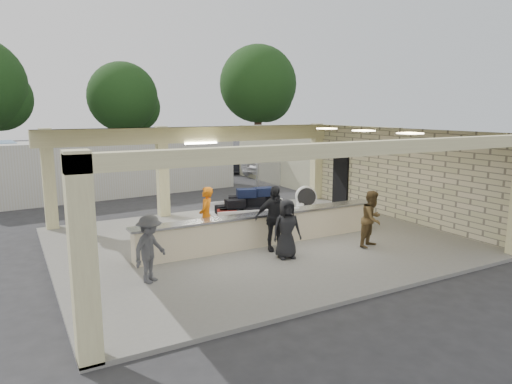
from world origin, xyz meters
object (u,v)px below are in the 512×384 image
baggage_handler (206,216)px  container_white (111,168)px  passenger_a (372,219)px  passenger_c (150,249)px  car_white_b (316,162)px  baggage_counter (265,229)px  luggage_cart (251,210)px  car_dark (243,163)px  passenger_d (287,229)px  passenger_b (274,218)px  drum_fan (306,197)px  car_white_a (279,163)px

baggage_handler → container_white: 10.48m
passenger_a → passenger_c: 6.64m
car_white_b → container_white: container_white is taller
baggage_handler → passenger_a: 4.97m
baggage_counter → container_white: bearing=101.2°
baggage_counter → luggage_cart: bearing=81.2°
car_dark → baggage_counter: bearing=175.5°
baggage_handler → passenger_d: (1.45, -2.23, -0.06)m
baggage_handler → passenger_c: bearing=-11.4°
passenger_b → passenger_d: size_ratio=1.16×
baggage_handler → car_white_b: bearing=169.0°
passenger_d → container_white: 12.86m
luggage_cart → car_white_b: size_ratio=0.66×
drum_fan → baggage_handler: baggage_handler is taller
passenger_a → car_white_b: (9.03, 15.05, -0.25)m
container_white → drum_fan: bearing=-55.9°
passenger_b → car_white_b: passenger_b is taller
car_dark → container_white: size_ratio=0.34×
passenger_d → passenger_b: bearing=95.9°
passenger_b → passenger_a: bearing=-6.0°
drum_fan → container_white: 9.95m
luggage_cart → passenger_b: passenger_b is taller
car_white_b → passenger_c: bearing=133.6°
passenger_c → car_white_b: size_ratio=0.37×
baggage_handler → passenger_d: baggage_handler is taller
passenger_d → car_white_b: (11.86, 14.73, -0.23)m
baggage_handler → car_white_b: (13.30, 12.51, -0.29)m
drum_fan → passenger_d: size_ratio=0.57×
drum_fan → passenger_b: size_ratio=0.50×
car_white_a → car_white_b: size_ratio=1.19×
luggage_cart → passenger_d: size_ratio=1.77×
drum_fan → baggage_counter: bearing=-113.7°
baggage_counter → passenger_c: bearing=-160.6°
container_white → passenger_a: bearing=-74.3°
luggage_cart → passenger_a: 3.86m
baggage_counter → passenger_c: size_ratio=5.00×
passenger_b → passenger_d: passenger_b is taller
passenger_a → container_white: bearing=90.8°
baggage_handler → baggage_counter: bearing=98.9°
car_white_b → car_white_a: bearing=89.6°
passenger_c → car_white_a: 19.49m
luggage_cart → container_white: 10.37m
car_white_b → container_white: bearing=98.8°
baggage_counter → luggage_cart: size_ratio=2.80×
car_white_a → passenger_d: bearing=124.4°
baggage_handler → passenger_a: bearing=95.0°
passenger_a → car_white_b: passenger_a is taller
passenger_b → car_white_a: passenger_b is taller
baggage_counter → baggage_handler: size_ratio=4.59×
baggage_counter → passenger_a: 3.23m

